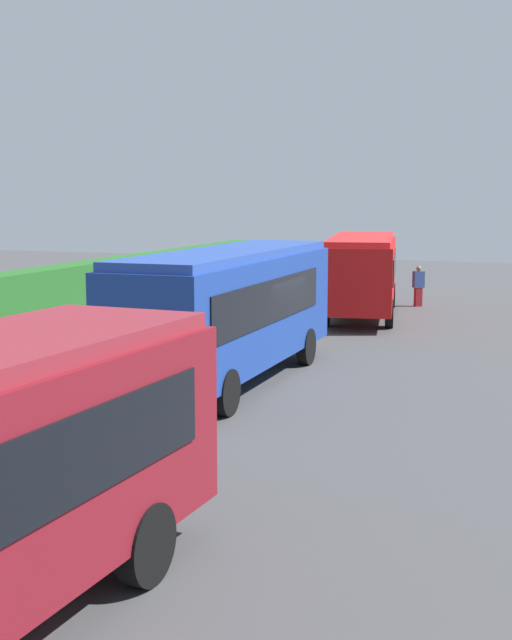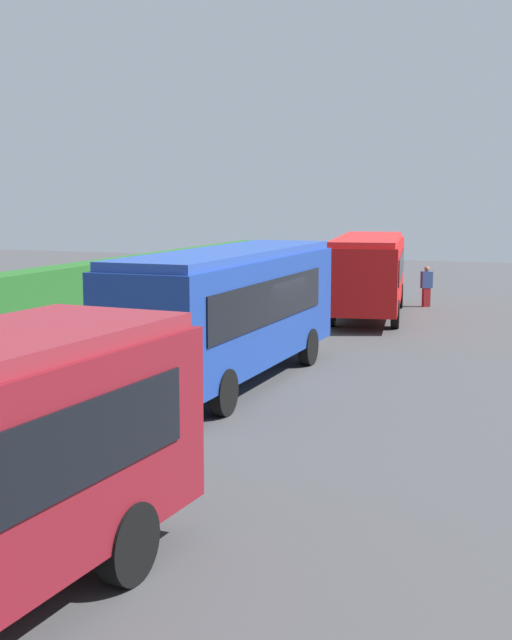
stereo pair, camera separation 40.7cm
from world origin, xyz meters
TOP-DOWN VIEW (x-y plane):
  - ground_plane at (0.00, 0.00)m, footprint 81.50×81.50m
  - bus_blue at (-0.97, 0.31)m, footprint 9.54×2.43m
  - bus_red at (11.75, -0.08)m, footprint 9.31×3.93m
  - person_center at (15.45, -1.68)m, footprint 0.46×0.52m

SIDE VIEW (x-z plane):
  - ground_plane at x=0.00m, z-range 0.00..0.00m
  - person_center at x=15.45m, z-range 0.04..1.72m
  - bus_red at x=11.75m, z-range 0.24..3.29m
  - bus_blue at x=-0.97m, z-range 0.24..3.53m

